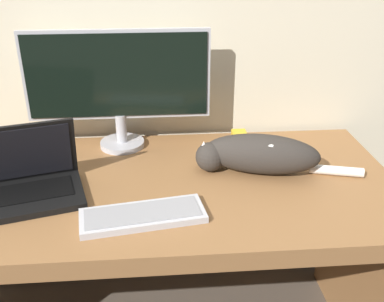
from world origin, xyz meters
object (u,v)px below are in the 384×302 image
Objects in this scene: laptop at (26,183)px; cat at (258,154)px; monitor at (118,83)px; external_keyboard at (143,215)px.

cat is at bearing -7.47° from laptop.
monitor is at bearing 36.90° from laptop.
laptop is 0.75m from cat.
cat is (0.47, -0.25, -0.18)m from monitor.
laptop is at bearing -157.49° from cat.
laptop is (-0.27, -0.35, -0.20)m from monitor.
monitor is 0.56m from external_keyboard.
cat is (0.38, 0.25, 0.06)m from external_keyboard.
laptop is 1.02× the size of external_keyboard.
cat is (0.74, 0.10, 0.02)m from laptop.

